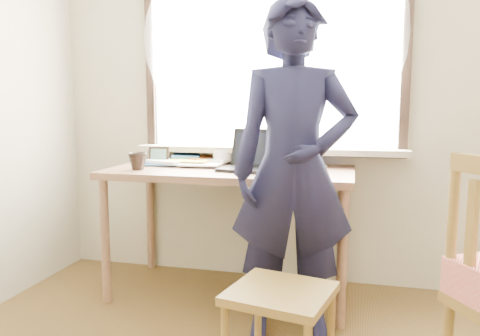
% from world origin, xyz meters
% --- Properties ---
extents(desk, '(1.55, 0.78, 0.83)m').
position_xyz_m(desk, '(-0.39, 1.63, 0.75)').
color(desk, brown).
rests_on(desk, ground).
extents(laptop, '(0.42, 0.36, 0.25)m').
position_xyz_m(laptop, '(-0.23, 1.60, 0.89)').
color(laptop, black).
rests_on(laptop, desk).
extents(mug_white, '(0.17, 0.17, 0.10)m').
position_xyz_m(mug_white, '(-0.51, 1.84, 0.88)').
color(mug_white, white).
rests_on(mug_white, desk).
extents(mug_dark, '(0.15, 0.15, 0.11)m').
position_xyz_m(mug_dark, '(-0.95, 1.44, 0.88)').
color(mug_dark, black).
rests_on(mug_dark, desk).
extents(mouse, '(0.10, 0.07, 0.04)m').
position_xyz_m(mouse, '(0.03, 1.53, 0.85)').
color(mouse, black).
rests_on(mouse, desk).
extents(desk_clutter, '(0.68, 0.53, 0.05)m').
position_xyz_m(desk_clutter, '(-0.77, 1.81, 0.86)').
color(desk_clutter, '#9C441C').
rests_on(desk_clutter, desk).
extents(book_a, '(0.25, 0.32, 0.03)m').
position_xyz_m(book_a, '(-0.81, 1.84, 0.84)').
color(book_a, white).
rests_on(book_a, desk).
extents(book_b, '(0.27, 0.27, 0.02)m').
position_xyz_m(book_b, '(0.02, 1.85, 0.84)').
color(book_b, white).
rests_on(book_b, desk).
extents(picture_frame, '(0.14, 0.03, 0.11)m').
position_xyz_m(picture_frame, '(-0.93, 1.73, 0.89)').
color(picture_frame, black).
rests_on(picture_frame, desk).
extents(work_chair, '(0.50, 0.49, 0.43)m').
position_xyz_m(work_chair, '(0.08, 0.70, 0.37)').
color(work_chair, olive).
rests_on(work_chair, ground).
extents(person, '(0.72, 0.54, 1.78)m').
position_xyz_m(person, '(0.07, 1.17, 0.89)').
color(person, black).
rests_on(person, ground).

